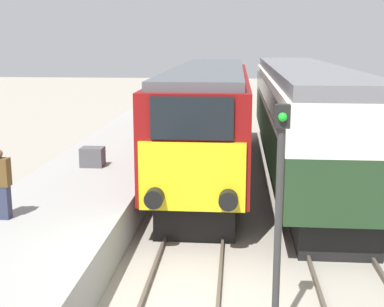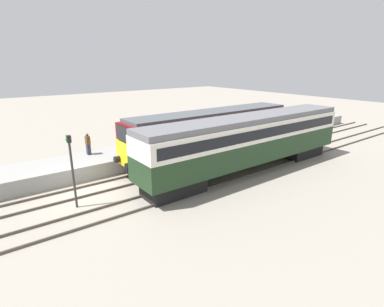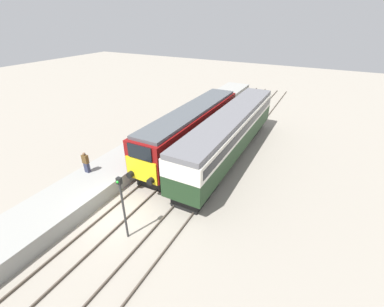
% 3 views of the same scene
% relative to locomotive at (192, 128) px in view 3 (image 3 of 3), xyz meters
% --- Properties ---
extents(ground_plane, '(120.00, 120.00, 0.00)m').
position_rel_locomotive_xyz_m(ground_plane, '(0.00, -10.08, -2.22)').
color(ground_plane, gray).
extents(platform_left, '(3.50, 50.00, 1.03)m').
position_rel_locomotive_xyz_m(platform_left, '(-3.30, -2.08, -1.71)').
color(platform_left, gray).
rests_on(platform_left, ground_plane).
extents(rails_near_track, '(1.51, 60.00, 0.14)m').
position_rel_locomotive_xyz_m(rails_near_track, '(0.00, -5.08, -2.15)').
color(rails_near_track, '#4C4238').
rests_on(rails_near_track, ground_plane).
extents(rails_far_track, '(1.50, 60.00, 0.14)m').
position_rel_locomotive_xyz_m(rails_far_track, '(3.40, -5.08, -2.15)').
color(rails_far_track, '#4C4238').
rests_on(rails_far_track, ground_plane).
extents(locomotive, '(2.70, 14.98, 3.97)m').
position_rel_locomotive_xyz_m(locomotive, '(0.00, 0.00, 0.00)').
color(locomotive, black).
rests_on(locomotive, ground_plane).
extents(passenger_carriage, '(2.75, 17.03, 4.00)m').
position_rel_locomotive_xyz_m(passenger_carriage, '(3.40, 0.46, 0.19)').
color(passenger_carriage, black).
rests_on(passenger_carriage, ground_plane).
extents(person_on_platform, '(0.44, 0.26, 1.57)m').
position_rel_locomotive_xyz_m(person_on_platform, '(-4.14, -8.26, -0.42)').
color(person_on_platform, '#2D334C').
rests_on(person_on_platform, platform_left).
extents(signal_post, '(0.24, 0.28, 3.96)m').
position_rel_locomotive_xyz_m(signal_post, '(1.70, -10.99, 0.13)').
color(signal_post, '#333333').
rests_on(signal_post, ground_plane).
extents(luggage_crate, '(0.70, 0.56, 0.60)m').
position_rel_locomotive_xyz_m(luggage_crate, '(-3.46, -3.22, -0.89)').
color(luggage_crate, '#4C4C51').
rests_on(luggage_crate, platform_left).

